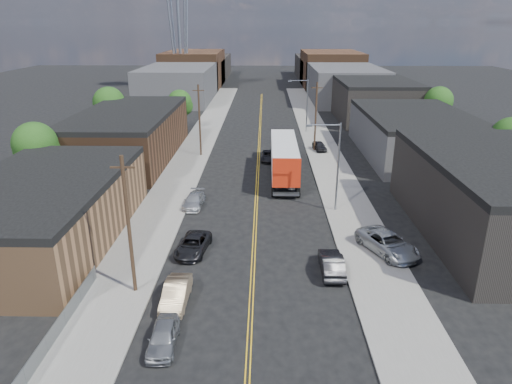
{
  "coord_description": "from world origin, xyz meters",
  "views": [
    {
      "loc": [
        0.83,
        -17.53,
        17.84
      ],
      "look_at": [
        0.04,
        23.65,
        2.5
      ],
      "focal_mm": 32.0,
      "sensor_mm": 36.0,
      "label": 1
    }
  ],
  "objects_px": {
    "car_left_a": "(163,337)",
    "car_ahead_truck": "(269,156)",
    "car_left_d": "(194,200)",
    "car_right_oncoming": "(332,263)",
    "car_right_lot_a": "(388,243)",
    "car_right_lot_c": "(319,146)",
    "semi_truck": "(283,154)",
    "car_left_c": "(193,245)",
    "car_left_b": "(176,293)"
  },
  "relations": [
    {
      "from": "car_left_a",
      "to": "car_ahead_truck",
      "type": "xyz_separation_m",
      "value": [
        6.5,
        38.58,
        -0.03
      ]
    },
    {
      "from": "semi_truck",
      "to": "car_right_lot_c",
      "type": "distance_m",
      "value": 12.62
    },
    {
      "from": "car_left_d",
      "to": "semi_truck",
      "type": "bearing_deg",
      "value": 51.9
    },
    {
      "from": "car_left_b",
      "to": "car_right_oncoming",
      "type": "xyz_separation_m",
      "value": [
        11.02,
        4.24,
        0.03
      ]
    },
    {
      "from": "semi_truck",
      "to": "car_left_a",
      "type": "xyz_separation_m",
      "value": [
        -8.17,
        -32.47,
        -1.94
      ]
    },
    {
      "from": "semi_truck",
      "to": "car_right_lot_a",
      "type": "bearing_deg",
      "value": -69.27
    },
    {
      "from": "car_right_oncoming",
      "to": "car_ahead_truck",
      "type": "distance_m",
      "value": 30.25
    },
    {
      "from": "semi_truck",
      "to": "car_right_oncoming",
      "type": "relative_size",
      "value": 3.77
    },
    {
      "from": "car_left_c",
      "to": "car_right_lot_a",
      "type": "bearing_deg",
      "value": 7.54
    },
    {
      "from": "semi_truck",
      "to": "car_left_b",
      "type": "bearing_deg",
      "value": -106.1
    },
    {
      "from": "car_left_c",
      "to": "car_left_b",
      "type": "bearing_deg",
      "value": -82.96
    },
    {
      "from": "car_left_a",
      "to": "car_right_oncoming",
      "type": "xyz_separation_m",
      "value": [
        10.96,
        8.66,
        0.09
      ]
    },
    {
      "from": "car_left_a",
      "to": "car_right_lot_a",
      "type": "relative_size",
      "value": 0.67
    },
    {
      "from": "semi_truck",
      "to": "car_right_lot_a",
      "type": "height_order",
      "value": "semi_truck"
    },
    {
      "from": "semi_truck",
      "to": "car_left_d",
      "type": "height_order",
      "value": "semi_truck"
    },
    {
      "from": "car_left_c",
      "to": "car_ahead_truck",
      "type": "bearing_deg",
      "value": 83.94
    },
    {
      "from": "semi_truck",
      "to": "car_right_oncoming",
      "type": "bearing_deg",
      "value": -83.06
    },
    {
      "from": "car_left_b",
      "to": "car_ahead_truck",
      "type": "height_order",
      "value": "car_left_b"
    },
    {
      "from": "car_left_c",
      "to": "car_right_lot_c",
      "type": "distance_m",
      "value": 34.75
    },
    {
      "from": "car_left_b",
      "to": "car_right_oncoming",
      "type": "distance_m",
      "value": 11.81
    },
    {
      "from": "semi_truck",
      "to": "car_ahead_truck",
      "type": "distance_m",
      "value": 6.63
    },
    {
      "from": "car_left_a",
      "to": "car_right_lot_c",
      "type": "distance_m",
      "value": 45.72
    },
    {
      "from": "car_left_a",
      "to": "car_right_lot_a",
      "type": "distance_m",
      "value": 19.77
    },
    {
      "from": "car_left_c",
      "to": "car_right_lot_c",
      "type": "bearing_deg",
      "value": 73.9
    },
    {
      "from": "car_left_a",
      "to": "car_left_c",
      "type": "relative_size",
      "value": 0.82
    },
    {
      "from": "semi_truck",
      "to": "car_ahead_truck",
      "type": "relative_size",
      "value": 3.75
    },
    {
      "from": "car_left_c",
      "to": "car_right_lot_a",
      "type": "xyz_separation_m",
      "value": [
        15.92,
        0.0,
        0.3
      ]
    },
    {
      "from": "car_ahead_truck",
      "to": "semi_truck",
      "type": "bearing_deg",
      "value": -71.04
    },
    {
      "from": "car_right_lot_a",
      "to": "car_right_lot_c",
      "type": "xyz_separation_m",
      "value": [
        -1.99,
        31.83,
        -0.18
      ]
    },
    {
      "from": "car_left_a",
      "to": "car_right_oncoming",
      "type": "distance_m",
      "value": 13.97
    },
    {
      "from": "car_left_c",
      "to": "car_ahead_truck",
      "type": "xyz_separation_m",
      "value": [
        6.5,
        26.86,
        -0.02
      ]
    },
    {
      "from": "car_left_a",
      "to": "car_left_d",
      "type": "height_order",
      "value": "car_left_a"
    },
    {
      "from": "car_right_oncoming",
      "to": "car_right_lot_c",
      "type": "bearing_deg",
      "value": -94.72
    },
    {
      "from": "semi_truck",
      "to": "car_left_d",
      "type": "bearing_deg",
      "value": -131.4
    },
    {
      "from": "semi_truck",
      "to": "car_right_lot_a",
      "type": "distance_m",
      "value": 22.21
    },
    {
      "from": "semi_truck",
      "to": "car_ahead_truck",
      "type": "bearing_deg",
      "value": 105.59
    },
    {
      "from": "car_right_lot_a",
      "to": "semi_truck",
      "type": "bearing_deg",
      "value": 85.63
    },
    {
      "from": "car_right_oncoming",
      "to": "car_ahead_truck",
      "type": "height_order",
      "value": "car_right_oncoming"
    },
    {
      "from": "car_left_a",
      "to": "car_right_lot_c",
      "type": "relative_size",
      "value": 1.05
    },
    {
      "from": "car_left_d",
      "to": "car_right_lot_c",
      "type": "xyz_separation_m",
      "value": [
        15.33,
        21.83,
        0.15
      ]
    },
    {
      "from": "car_ahead_truck",
      "to": "car_left_d",
      "type": "bearing_deg",
      "value": -111.46
    },
    {
      "from": "car_right_oncoming",
      "to": "car_left_b",
      "type": "bearing_deg",
      "value": 21.18
    },
    {
      "from": "car_left_b",
      "to": "car_left_d",
      "type": "bearing_deg",
      "value": 94.97
    },
    {
      "from": "car_right_lot_a",
      "to": "car_right_oncoming",
      "type": "bearing_deg",
      "value": -173.17
    },
    {
      "from": "car_left_d",
      "to": "car_ahead_truck",
      "type": "height_order",
      "value": "car_ahead_truck"
    },
    {
      "from": "car_left_d",
      "to": "car_ahead_truck",
      "type": "xyz_separation_m",
      "value": [
        7.9,
        16.86,
        0.0
      ]
    },
    {
      "from": "car_left_d",
      "to": "car_right_lot_a",
      "type": "xyz_separation_m",
      "value": [
        17.32,
        -10.0,
        0.33
      ]
    },
    {
      "from": "car_left_d",
      "to": "car_right_oncoming",
      "type": "distance_m",
      "value": 17.98
    },
    {
      "from": "semi_truck",
      "to": "car_left_c",
      "type": "distance_m",
      "value": 22.39
    },
    {
      "from": "car_right_oncoming",
      "to": "car_right_lot_a",
      "type": "relative_size",
      "value": 0.78
    }
  ]
}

